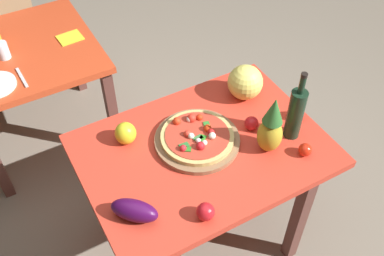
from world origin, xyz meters
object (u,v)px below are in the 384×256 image
tomato_beside_pepper (206,212)px  tomato_at_corner (252,124)px  pizza_board (197,140)px  pizza (197,136)px  display_table (203,162)px  wine_bottle (296,113)px  bell_pepper (126,133)px  eggplant (134,211)px  drinking_glass_water (3,50)px  tomato_by_bottle (298,113)px  dining_chair (4,30)px  pineapple_left (271,128)px  tomato_near_board (305,150)px  napkin_folded (70,38)px  knife_utensil (22,77)px  background_table (27,65)px  melon (245,82)px

tomato_beside_pepper → tomato_at_corner: bearing=35.7°
pizza_board → pizza: pizza is taller
display_table → wine_bottle: (0.41, -0.13, 0.24)m
tomato_at_corner → tomato_beside_pepper: 0.55m
bell_pepper → tomato_at_corner: (0.56, -0.22, -0.02)m
eggplant → drinking_glass_water: bearing=99.2°
bell_pepper → tomato_at_corner: size_ratio=1.63×
pizza_board → tomato_by_bottle: (0.51, -0.10, 0.02)m
dining_chair → eggplant: (0.14, -2.02, 0.29)m
tomato_beside_pepper → pizza_board: bearing=65.0°
dining_chair → pineapple_left: pineapple_left is taller
pineapple_left → eggplant: pineapple_left is taller
tomato_by_bottle → drinking_glass_water: (-1.15, 1.19, 0.02)m
display_table → pizza_board: bearing=98.5°
pizza → tomato_beside_pepper: size_ratio=4.50×
tomato_at_corner → tomato_near_board: (0.12, -0.25, -0.00)m
pizza_board → drinking_glass_water: bearing=120.1°
pineapple_left → display_table: bearing=150.9°
eggplant → napkin_folded: (0.17, 1.33, -0.04)m
pineapple_left → knife_utensil: size_ratio=1.71×
display_table → pizza: (-0.01, 0.05, 0.14)m
pineapple_left → pizza: bearing=143.9°
wine_bottle → background_table: bearing=126.0°
dining_chair → drinking_glass_water: dining_chair is taller
tomato_near_board → napkin_folded: tomato_near_board is taller
pizza → tomato_by_bottle: (0.51, -0.10, -0.01)m
display_table → wine_bottle: 0.49m
pizza → napkin_folded: size_ratio=2.44×
bell_pepper → tomato_near_board: bearing=-35.0°
pizza → napkin_folded: 1.13m
tomato_at_corner → knife_utensil: tomato_at_corner is taller
eggplant → tomato_near_board: (0.81, -0.07, -0.01)m
wine_bottle → napkin_folded: bearing=117.6°
pineapple_left → knife_utensil: pineapple_left is taller
pizza_board → melon: bearing=23.9°
pineapple_left → wine_bottle: bearing=6.9°
pizza_board → background_table: bearing=115.2°
eggplant → tomato_by_bottle: eggplant is taller
tomato_by_bottle → wine_bottle: bearing=-141.5°
bell_pepper → dining_chair: bearing=99.6°
pizza → tomato_at_corner: bearing=-11.3°
dining_chair → pineapple_left: size_ratio=2.76×
pineapple_left → tomato_beside_pepper: bearing=-157.6°
tomato_near_board → drinking_glass_water: drinking_glass_water is taller
melon → tomato_by_bottle: (0.14, -0.26, -0.06)m
background_table → bell_pepper: 1.01m
melon → drinking_glass_water: (-1.01, 0.93, -0.04)m
background_table → drinking_glass_water: 0.20m
background_table → melon: bearing=-46.9°
pineapple_left → tomato_near_board: 0.20m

